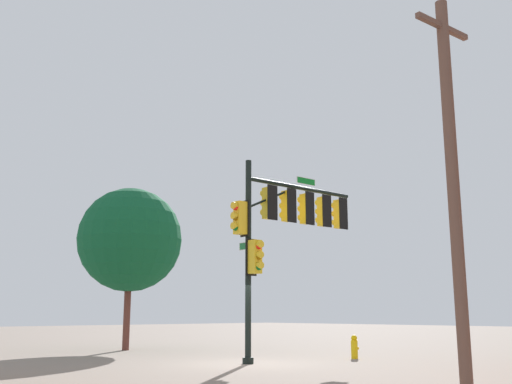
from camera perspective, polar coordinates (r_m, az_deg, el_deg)
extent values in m
plane|color=gray|center=(19.91, -0.77, -16.12)|extent=(120.00, 120.00, 0.00)
cylinder|color=black|center=(19.93, -0.74, -6.41)|extent=(0.20, 0.20, 6.75)
cylinder|color=black|center=(19.91, -0.77, -15.84)|extent=(0.36, 0.36, 0.20)
cylinder|color=black|center=(21.99, 4.35, 0.37)|extent=(5.02, 0.46, 0.14)
cylinder|color=black|center=(20.97, 1.66, -0.47)|extent=(2.29, 0.22, 1.07)
cube|color=gold|center=(20.78, 1.22, -1.07)|extent=(0.34, 0.38, 1.10)
cube|color=black|center=(20.64, 1.59, -1.00)|extent=(0.44, 0.06, 1.22)
sphere|color=#FF2018|center=(20.99, 0.85, -0.24)|extent=(0.22, 0.22, 0.22)
cylinder|color=gold|center=(21.05, 0.75, -0.13)|extent=(0.24, 0.15, 0.23)
sphere|color=#855607|center=(20.93, 0.86, -1.15)|extent=(0.22, 0.22, 0.22)
cylinder|color=gold|center=(20.98, 0.75, -1.04)|extent=(0.24, 0.15, 0.23)
sphere|color=#0B621E|center=(20.87, 0.86, -2.07)|extent=(0.22, 0.22, 0.22)
cylinder|color=gold|center=(20.92, 0.75, -1.96)|extent=(0.24, 0.15, 0.23)
cube|color=yellow|center=(21.39, 3.06, -1.36)|extent=(0.33, 0.37, 1.10)
cube|color=black|center=(21.25, 3.45, -1.29)|extent=(0.44, 0.05, 1.22)
sphere|color=#FF2018|center=(21.59, 2.68, -0.54)|extent=(0.22, 0.22, 0.22)
cylinder|color=yellow|center=(21.64, 2.56, -0.43)|extent=(0.23, 0.15, 0.23)
sphere|color=#855607|center=(21.52, 2.69, -1.43)|extent=(0.22, 0.22, 0.22)
cylinder|color=yellow|center=(21.57, 2.57, -1.32)|extent=(0.23, 0.15, 0.23)
sphere|color=#0B621E|center=(21.47, 2.69, -2.32)|extent=(0.22, 0.22, 0.22)
cylinder|color=yellow|center=(21.52, 2.58, -2.21)|extent=(0.23, 0.15, 0.23)
cube|color=yellow|center=(22.01, 4.81, -1.62)|extent=(0.33, 0.37, 1.10)
cube|color=black|center=(21.88, 5.19, -1.56)|extent=(0.44, 0.05, 1.22)
sphere|color=#FF2018|center=(22.20, 4.41, -0.83)|extent=(0.22, 0.22, 0.22)
cylinder|color=yellow|center=(22.25, 4.30, -0.72)|extent=(0.23, 0.15, 0.23)
sphere|color=#855607|center=(22.14, 4.43, -1.69)|extent=(0.22, 0.22, 0.22)
cylinder|color=yellow|center=(22.19, 4.31, -1.58)|extent=(0.23, 0.15, 0.23)
sphere|color=#0B621E|center=(22.09, 4.44, -2.56)|extent=(0.22, 0.22, 0.22)
cylinder|color=yellow|center=(22.14, 4.33, -2.45)|extent=(0.23, 0.15, 0.23)
cube|color=yellow|center=(22.65, 6.45, -1.87)|extent=(0.35, 0.39, 1.10)
cube|color=black|center=(22.51, 6.80, -1.80)|extent=(0.44, 0.08, 1.22)
sphere|color=#FF2018|center=(22.85, 6.08, -1.10)|extent=(0.22, 0.22, 0.22)
cylinder|color=yellow|center=(22.90, 5.97, -1.00)|extent=(0.24, 0.16, 0.23)
sphere|color=#855607|center=(22.79, 6.10, -1.94)|extent=(0.22, 0.22, 0.22)
cylinder|color=yellow|center=(22.84, 5.99, -1.84)|extent=(0.24, 0.16, 0.23)
sphere|color=#0B621E|center=(22.74, 6.12, -2.79)|extent=(0.22, 0.22, 0.22)
cylinder|color=yellow|center=(22.79, 6.01, -2.68)|extent=(0.24, 0.16, 0.23)
cube|color=yellow|center=(23.31, 8.00, -2.11)|extent=(0.35, 0.38, 1.10)
cube|color=black|center=(23.18, 8.37, -2.04)|extent=(0.44, 0.07, 1.22)
sphere|color=#FF2018|center=(23.50, 7.62, -1.35)|extent=(0.22, 0.22, 0.22)
cylinder|color=yellow|center=(23.55, 7.51, -1.26)|extent=(0.24, 0.16, 0.23)
sphere|color=#855607|center=(23.45, 7.64, -2.17)|extent=(0.22, 0.22, 0.22)
cylinder|color=yellow|center=(23.50, 7.53, -2.07)|extent=(0.24, 0.16, 0.23)
sphere|color=#0B621E|center=(23.40, 7.67, -2.99)|extent=(0.22, 0.22, 0.22)
cylinder|color=yellow|center=(23.44, 7.55, -2.89)|extent=(0.24, 0.16, 0.23)
cube|color=yellow|center=(19.88, -1.52, -2.49)|extent=(0.38, 0.34, 1.10)
cube|color=black|center=(20.00, -1.07, -2.55)|extent=(0.07, 0.44, 1.22)
sphere|color=#FF2018|center=(19.81, -1.97, -1.46)|extent=(0.22, 0.22, 0.22)
cylinder|color=yellow|center=(19.78, -2.10, -1.30)|extent=(0.15, 0.24, 0.23)
sphere|color=#855607|center=(19.75, -1.97, -2.44)|extent=(0.22, 0.22, 0.22)
cylinder|color=yellow|center=(19.73, -2.11, -2.28)|extent=(0.15, 0.24, 0.23)
sphere|color=#0B621E|center=(19.70, -1.98, -3.41)|extent=(0.22, 0.22, 0.22)
cylinder|color=yellow|center=(19.67, -2.12, -3.25)|extent=(0.15, 0.24, 0.23)
cube|color=yellow|center=(19.66, -0.10, -6.22)|extent=(0.34, 0.38, 1.10)
cube|color=black|center=(19.82, -0.47, -6.26)|extent=(0.44, 0.07, 1.22)
sphere|color=#FF2018|center=(19.55, 0.28, -5.18)|extent=(0.22, 0.22, 0.22)
cylinder|color=yellow|center=(19.51, 0.40, -5.03)|extent=(0.24, 0.15, 0.23)
sphere|color=#855607|center=(19.51, 0.28, -6.18)|extent=(0.22, 0.22, 0.22)
cylinder|color=yellow|center=(19.47, 0.40, -6.02)|extent=(0.24, 0.15, 0.23)
sphere|color=#0B621E|center=(19.48, 0.28, -7.17)|extent=(0.22, 0.22, 0.22)
cylinder|color=yellow|center=(19.44, 0.40, -7.02)|extent=(0.24, 0.15, 0.23)
cube|color=white|center=(22.23, 4.80, 1.04)|extent=(0.94, 0.08, 0.26)
cube|color=#0E7823|center=(22.23, 4.80, 1.04)|extent=(0.90, 0.09, 0.22)
cube|color=white|center=(19.97, -0.74, -5.15)|extent=(0.08, 0.94, 0.26)
cube|color=#1F7038|center=(19.97, -0.74, -5.15)|extent=(0.09, 0.90, 0.22)
cylinder|color=brown|center=(13.33, 18.35, 0.58)|extent=(0.26, 0.26, 8.51)
cube|color=brown|center=(14.51, 17.41, 14.85)|extent=(1.80, 0.30, 0.12)
cylinder|color=yellow|center=(22.31, 9.40, -14.64)|extent=(0.24, 0.24, 0.65)
sphere|color=#E5B707|center=(22.29, 9.36, -13.63)|extent=(0.22, 0.22, 0.22)
cylinder|color=yellow|center=(22.43, 9.63, -14.53)|extent=(0.12, 0.10, 0.10)
cylinder|color=brown|center=(27.64, -12.26, -11.58)|extent=(0.30, 0.30, 2.89)
sphere|color=#11532F|center=(27.83, -11.96, -4.47)|extent=(4.71, 4.71, 4.71)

